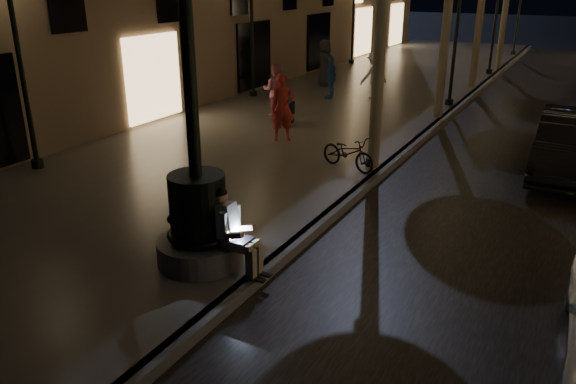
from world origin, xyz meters
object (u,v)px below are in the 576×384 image
Objects in this scene: lamp_curb_d at (520,1)px; lamp_left_b at (252,15)px; seated_man_laptop at (231,228)px; pedestrian_blue at (331,77)px; lamp_curb_b at (458,18)px; lamp_left_a at (16,39)px; car_second at (573,144)px; pedestrian_red at (283,108)px; pedestrian_pink at (275,90)px; bicycle at (348,152)px; fountain_lamppost at (198,204)px; pedestrian_dark at (325,63)px; lamp_curb_a at (378,39)px; stroller at (284,109)px; pedestrian_white at (374,75)px; lamp_curb_c at (497,7)px; lamp_left_c at (354,4)px.

lamp_left_b is (-7.10, -18.00, 0.00)m from lamp_curb_d.
seated_man_laptop is 0.29× the size of lamp_curb_d.
pedestrian_blue is at bearing -104.12° from lamp_curb_d.
lamp_curb_b and lamp_left_a have the same top height.
pedestrian_red is at bearing -170.40° from car_second.
seated_man_laptop is 0.87× the size of pedestrian_blue.
bicycle is at bearing 117.74° from pedestrian_pink.
fountain_lamppost reaches higher than pedestrian_dark.
car_second is (5.00, 8.28, -0.45)m from fountain_lamppost.
bicycle is at bearing -91.01° from lamp_curb_d.
seated_man_laptop is at bearing -15.92° from lamp_left_a.
lamp_curb_a reaches higher than pedestrian_red.
pedestrian_white is at bearing 78.47° from stroller.
stroller is at bearing 65.81° from bicycle.
bicycle is at bearing 27.90° from lamp_left_a.
lamp_curb_c is 4.91× the size of stroller.
lamp_curb_b and lamp_left_b have the same top height.
pedestrian_blue is at bearing -116.54° from pedestrian_pink.
car_second is (4.30, -13.72, -2.48)m from lamp_curb_c.
lamp_curb_c is at bearing 16.11° from bicycle.
lamp_curb_d is 16.62m from pedestrian_white.
lamp_curb_b reaches higher than car_second.
pedestrian_dark reaches higher than pedestrian_blue.
pedestrian_blue is (2.83, -8.98, -2.24)m from lamp_left_c.
pedestrian_dark is (-2.79, 1.57, 0.08)m from pedestrian_white.
lamp_left_c is 3.02× the size of pedestrian_blue.
lamp_curb_a is 4.91× the size of stroller.
lamp_curb_a is at bearing -152.23° from car_second.
pedestrian_dark is at bearing 144.44° from car_second.
lamp_curb_a is 16.00m from lamp_curb_c.
lamp_left_c is 7.14m from pedestrian_dark.
seated_man_laptop is 6.43m from lamp_curb_a.
lamp_curb_a is at bearing -66.07° from lamp_left_c.
lamp_left_b reaches higher than pedestrian_dark.
lamp_curb_a is at bearing 123.92° from pedestrian_pink.
seated_man_laptop is at bearing -165.23° from pedestrian_dark.
bicycle is (0.27, 5.53, -0.60)m from fountain_lamppost.
lamp_curb_b is 1.00× the size of lamp_curb_c.
bicycle is at bearing -157.18° from pedestrian_dark.
lamp_left_c is at bearing -167.65° from pedestrian_blue.
car_second is 2.70× the size of pedestrian_pink.
lamp_curb_b is at bearing 97.87° from pedestrian_blue.
pedestrian_red is 6.75m from pedestrian_white.
pedestrian_blue is (-1.45, -0.75, -0.08)m from pedestrian_white.
pedestrian_blue is at bearing -167.02° from lamp_curb_b.
lamp_curb_c is 8.97m from pedestrian_white.
stroller is at bearing -125.96° from lamp_curb_b.
pedestrian_blue is at bearing 150.95° from car_second.
fountain_lamppost is 1.08× the size of lamp_left_b.
lamp_curb_c is at bearing -129.95° from pedestrian_pink.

